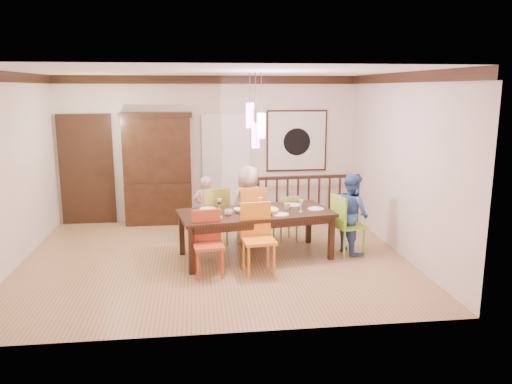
{
  "coord_description": "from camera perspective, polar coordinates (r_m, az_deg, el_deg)",
  "views": [
    {
      "loc": [
        -0.27,
        -7.58,
        2.66
      ],
      "look_at": [
        0.69,
        0.25,
        1.01
      ],
      "focal_mm": 35.0,
      "sensor_mm": 36.0,
      "label": 1
    }
  ],
  "objects": [
    {
      "name": "ceiling",
      "position": [
        7.59,
        -5.07,
        13.57
      ],
      "size": [
        6.0,
        6.0,
        0.0
      ],
      "primitive_type": "plane",
      "rotation": [
        3.14,
        0.0,
        0.0
      ],
      "color": "white",
      "rests_on": "wall_back"
    },
    {
      "name": "balustrade",
      "position": [
        10.02,
        6.02,
        -0.71
      ],
      "size": [
        2.25,
        0.18,
        0.96
      ],
      "rotation": [
        0.0,
        0.0,
        0.04
      ],
      "color": "black",
      "rests_on": "floor"
    },
    {
      "name": "plate_far_mid",
      "position": [
        8.16,
        -0.34,
        -1.67
      ],
      "size": [
        0.26,
        0.26,
        0.01
      ],
      "primitive_type": "cylinder",
      "color": "white",
      "rests_on": "dining_table"
    },
    {
      "name": "chair_far_right",
      "position": [
        8.8,
        3.36,
        -2.59
      ],
      "size": [
        0.46,
        0.46,
        0.83
      ],
      "rotation": [
        0.0,
        0.0,
        3.41
      ],
      "color": "#9AB237",
      "rests_on": "floor"
    },
    {
      "name": "chair_end_right",
      "position": [
        8.19,
        10.58,
        -3.23
      ],
      "size": [
        0.54,
        0.54,
        0.98
      ],
      "rotation": [
        0.0,
        0.0,
        1.82
      ],
      "color": "#7DC02B",
      "rests_on": "floor"
    },
    {
      "name": "plate_far_left",
      "position": [
        8.05,
        -5.54,
        -1.92
      ],
      "size": [
        0.26,
        0.26,
        0.01
      ],
      "primitive_type": "cylinder",
      "color": "white",
      "rests_on": "dining_table"
    },
    {
      "name": "panel_door",
      "position": [
        10.38,
        -18.75,
        2.25
      ],
      "size": [
        1.04,
        0.07,
        2.24
      ],
      "primitive_type": "cube",
      "color": "black",
      "rests_on": "wall_back"
    },
    {
      "name": "cup_right",
      "position": [
        8.02,
        3.58,
        -1.63
      ],
      "size": [
        0.14,
        0.14,
        0.1
      ],
      "primitive_type": "imported",
      "rotation": [
        0.0,
        0.0,
        -0.42
      ],
      "color": "silver",
      "rests_on": "dining_table"
    },
    {
      "name": "napkin",
      "position": [
        7.5,
        0.39,
        -2.89
      ],
      "size": [
        0.18,
        0.14,
        0.01
      ],
      "primitive_type": "cube",
      "color": "#D83359",
      "rests_on": "dining_table"
    },
    {
      "name": "wall_right",
      "position": [
        8.35,
        16.2,
        3.0
      ],
      "size": [
        0.0,
        5.0,
        5.0
      ],
      "primitive_type": "plane",
      "rotation": [
        1.57,
        0.0,
        -1.57
      ],
      "color": "silver",
      "rests_on": "floor"
    },
    {
      "name": "small_bowl",
      "position": [
        7.81,
        -1.88,
        -2.12
      ],
      "size": [
        0.21,
        0.21,
        0.06
      ],
      "primitive_type": "imported",
      "rotation": [
        0.0,
        0.0,
        -0.02
      ],
      "color": "white",
      "rests_on": "dining_table"
    },
    {
      "name": "wall_back",
      "position": [
        10.16,
        -5.43,
        4.91
      ],
      "size": [
        6.0,
        0.0,
        6.0
      ],
      "primitive_type": "plane",
      "rotation": [
        1.57,
        0.0,
        0.0
      ],
      "color": "silver",
      "rests_on": "floor"
    },
    {
      "name": "wine_glass_a",
      "position": [
        7.93,
        -4.22,
        -1.46
      ],
      "size": [
        0.08,
        0.08,
        0.19
      ],
      "primitive_type": null,
      "color": "#590C19",
      "rests_on": "dining_table"
    },
    {
      "name": "serving_bowl",
      "position": [
        7.73,
        1.38,
        -2.2
      ],
      "size": [
        0.34,
        0.34,
        0.08
      ],
      "primitive_type": "imported",
      "rotation": [
        0.0,
        0.0,
        0.08
      ],
      "color": "yellow",
      "rests_on": "dining_table"
    },
    {
      "name": "wall_left",
      "position": [
        8.15,
        -26.48,
        2.02
      ],
      "size": [
        0.0,
        5.0,
        5.0
      ],
      "primitive_type": "plane",
      "rotation": [
        1.57,
        0.0,
        1.57
      ],
      "color": "silver",
      "rests_on": "floor"
    },
    {
      "name": "chair_far_mid",
      "position": [
        8.61,
        -0.55,
        -2.15
      ],
      "size": [
        0.51,
        0.51,
        1.02
      ],
      "rotation": [
        0.0,
        0.0,
        3.25
      ],
      "color": "#BE6A19",
      "rests_on": "floor"
    },
    {
      "name": "china_hutch",
      "position": [
        10.03,
        -11.14,
        2.66
      ],
      "size": [
        1.39,
        0.46,
        2.2
      ],
      "color": "black",
      "rests_on": "floor"
    },
    {
      "name": "plate_end_right",
      "position": [
        8.07,
        6.86,
        -1.91
      ],
      "size": [
        0.26,
        0.26,
        0.01
      ],
      "primitive_type": "cylinder",
      "color": "white",
      "rests_on": "dining_table"
    },
    {
      "name": "chair_near_mid",
      "position": [
        7.24,
        0.3,
        -4.89
      ],
      "size": [
        0.5,
        0.5,
        1.01
      ],
      "rotation": [
        0.0,
        0.0,
        0.1
      ],
      "color": "orange",
      "rests_on": "floor"
    },
    {
      "name": "pendant_cluster",
      "position": [
        7.66,
        -0.07,
        7.66
      ],
      "size": [
        0.27,
        0.21,
        1.14
      ],
      "color": "#FF4CB4",
      "rests_on": "ceiling"
    },
    {
      "name": "floor",
      "position": [
        8.04,
        -4.7,
        -7.56
      ],
      "size": [
        6.0,
        6.0,
        0.0
      ],
      "primitive_type": "plane",
      "color": "olive",
      "rests_on": "ground"
    },
    {
      "name": "plate_far_right",
      "position": [
        8.31,
        4.34,
        -1.47
      ],
      "size": [
        0.26,
        0.26,
        0.01
      ],
      "primitive_type": "cylinder",
      "color": "white",
      "rests_on": "dining_table"
    },
    {
      "name": "plate_near_left",
      "position": [
        7.52,
        -4.88,
        -2.88
      ],
      "size": [
        0.26,
        0.26,
        0.01
      ],
      "primitive_type": "cylinder",
      "color": "white",
      "rests_on": "dining_table"
    },
    {
      "name": "person_far_left",
      "position": [
        8.72,
        -5.74,
        -2.0
      ],
      "size": [
        0.46,
        0.33,
        1.18
      ],
      "primitive_type": "imported",
      "rotation": [
        0.0,
        0.0,
        3.04
      ],
      "color": "beige",
      "rests_on": "floor"
    },
    {
      "name": "person_far_mid",
      "position": [
        8.65,
        -0.91,
        -1.41
      ],
      "size": [
        0.79,
        0.68,
        1.36
      ],
      "primitive_type": "imported",
      "rotation": [
        0.0,
        0.0,
        3.58
      ],
      "color": "beige",
      "rests_on": "floor"
    },
    {
      "name": "cup_left",
      "position": [
        7.62,
        -3.17,
        -2.35
      ],
      "size": [
        0.15,
        0.15,
        0.1
      ],
      "primitive_type": "imported",
      "rotation": [
        0.0,
        0.0,
        0.3
      ],
      "color": "silver",
      "rests_on": "dining_table"
    },
    {
      "name": "white_doorway",
      "position": [
        10.19,
        -3.41,
        2.69
      ],
      "size": [
        0.97,
        0.05,
        2.22
      ],
      "primitive_type": "cube",
      "color": "silver",
      "rests_on": "wall_back"
    },
    {
      "name": "person_end_right",
      "position": [
        8.28,
        10.87,
        -2.4
      ],
      "size": [
        0.67,
        0.76,
        1.32
      ],
      "primitive_type": "imported",
      "rotation": [
        0.0,
        0.0,
        1.89
      ],
      "color": "#3D62AB",
      "rests_on": "floor"
    },
    {
      "name": "dining_table",
      "position": [
        7.89,
        -0.07,
        -2.76
      ],
      "size": [
        2.52,
        1.47,
        0.75
      ],
      "rotation": [
        0.0,
        0.0,
        0.17
      ],
      "color": "black",
      "rests_on": "floor"
    },
    {
      "name": "crown_molding",
      "position": [
        7.59,
        -5.06,
        12.97
      ],
      "size": [
        6.0,
        5.0,
        0.16
      ],
      "primitive_type": null,
      "color": "black",
      "rests_on": "wall_back"
    },
    {
      "name": "wine_glass_d",
      "position": [
        7.87,
        5.16,
        -1.58
      ],
      "size": [
        0.08,
        0.08,
        0.19
      ],
      "primitive_type": null,
      "color": "silver",
      "rests_on": "dining_table"
    },
    {
      "name": "wine_glass_c",
      "position": [
        7.62,
        -0.35,
        -1.97
      ],
      "size": [
        0.08,
        0.08,
        0.19
      ],
      "primitive_type": null,
      "color": "#590C19",
      "rests_on": "dining_table"
    },
    {
      "name": "chair_far_left",
      "position": [
        8.6,
        -4.98,
        -2.24
      ],
      "size": [
        0.58,
        0.58,
        1.01
      ],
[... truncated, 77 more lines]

